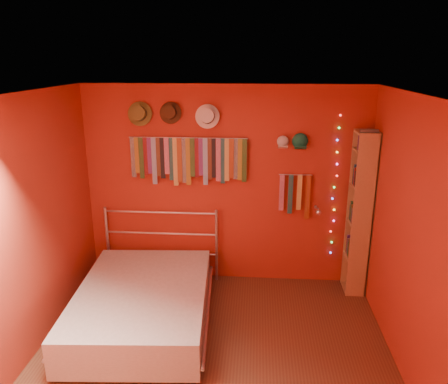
% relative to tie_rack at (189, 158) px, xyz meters
% --- Properties ---
extents(ground, '(3.50, 3.50, 0.00)m').
position_rel_tie_rack_xyz_m(ground, '(0.44, -1.68, -1.62)').
color(ground, brown).
rests_on(ground, ground).
extents(back_wall, '(3.50, 0.02, 2.50)m').
position_rel_tie_rack_xyz_m(back_wall, '(0.44, 0.07, -0.37)').
color(back_wall, maroon).
rests_on(back_wall, ground).
extents(right_wall, '(0.02, 3.50, 2.50)m').
position_rel_tie_rack_xyz_m(right_wall, '(2.19, -1.68, -0.37)').
color(right_wall, maroon).
rests_on(right_wall, ground).
extents(left_wall, '(0.02, 3.50, 2.50)m').
position_rel_tie_rack_xyz_m(left_wall, '(-1.31, -1.68, -0.37)').
color(left_wall, maroon).
rests_on(left_wall, ground).
extents(ceiling, '(3.50, 3.50, 0.02)m').
position_rel_tie_rack_xyz_m(ceiling, '(0.44, -1.68, 0.88)').
color(ceiling, white).
rests_on(ceiling, back_wall).
extents(tie_rack, '(1.45, 0.03, 0.60)m').
position_rel_tie_rack_xyz_m(tie_rack, '(0.00, 0.00, 0.00)').
color(tie_rack, silver).
rests_on(tie_rack, back_wall).
extents(small_tie_rack, '(0.40, 0.03, 0.57)m').
position_rel_tie_rack_xyz_m(small_tie_rack, '(1.31, 0.00, -0.41)').
color(small_tie_rack, silver).
rests_on(small_tie_rack, back_wall).
extents(fedora_olive, '(0.29, 0.16, 0.29)m').
position_rel_tie_rack_xyz_m(fedora_olive, '(-0.58, -0.03, 0.54)').
color(fedora_olive, olive).
rests_on(fedora_olive, back_wall).
extents(fedora_brown, '(0.26, 0.14, 0.26)m').
position_rel_tie_rack_xyz_m(fedora_brown, '(-0.20, -0.03, 0.55)').
color(fedora_brown, '#422B17').
rests_on(fedora_brown, back_wall).
extents(fedora_white, '(0.29, 0.16, 0.28)m').
position_rel_tie_rack_xyz_m(fedora_white, '(0.23, -0.03, 0.52)').
color(fedora_white, white).
rests_on(fedora_white, back_wall).
extents(cap_white, '(0.16, 0.20, 0.16)m').
position_rel_tie_rack_xyz_m(cap_white, '(1.13, 0.01, 0.22)').
color(cap_white, white).
rests_on(cap_white, back_wall).
extents(cap_green, '(0.18, 0.23, 0.18)m').
position_rel_tie_rack_xyz_m(cap_green, '(1.33, 0.01, 0.23)').
color(cap_green, '#1A7654').
rests_on(cap_green, back_wall).
extents(fairy_lights, '(0.06, 0.02, 1.76)m').
position_rel_tie_rack_xyz_m(fairy_lights, '(1.78, 0.03, -0.34)').
color(fairy_lights, '#FF3333').
rests_on(fairy_lights, back_wall).
extents(reading_lamp, '(0.07, 0.30, 0.09)m').
position_rel_tie_rack_xyz_m(reading_lamp, '(1.57, -0.17, -0.58)').
color(reading_lamp, silver).
rests_on(reading_lamp, back_wall).
extents(bookshelf, '(0.25, 0.34, 2.00)m').
position_rel_tie_rack_xyz_m(bookshelf, '(2.10, -0.15, -0.60)').
color(bookshelf, '#A9754C').
rests_on(bookshelf, ground).
extents(bed, '(1.58, 2.05, 0.97)m').
position_rel_tie_rack_xyz_m(bed, '(-0.38, -1.05, -1.39)').
color(bed, silver).
rests_on(bed, ground).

